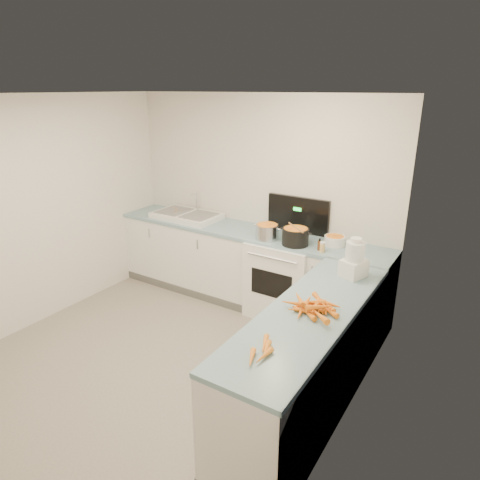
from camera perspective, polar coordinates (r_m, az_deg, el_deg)
The scene contains 19 objects.
floor at distance 4.36m, azimuth -11.63°, elevation -16.65°, with size 3.50×4.00×0.00m, color gray, non-canonical shape.
ceiling at distance 3.53m, azimuth -14.54°, elevation 18.25°, with size 3.50×4.00×0.00m, color silver, non-canonical shape.
wall_back at distance 5.29m, azimuth 2.47°, elevation 5.42°, with size 3.50×2.50×0.00m, color silver, non-canonical shape.
wall_left at distance 5.11m, azimuth -27.04°, elevation 2.74°, with size 4.00×2.50×0.00m, color silver, non-canonical shape.
wall_right at distance 2.88m, azimuth 12.90°, elevation -7.71°, with size 4.00×2.50×0.00m, color silver, non-canonical shape.
counter_back at distance 5.29m, azimuth 0.73°, elevation -3.47°, with size 3.50×0.62×0.94m.
counter_right at distance 3.62m, azimuth 9.00°, elevation -15.74°, with size 0.62×2.20×0.94m.
stove at distance 5.04m, azimuth 5.99°, elevation -4.78°, with size 0.76×0.65×1.36m.
sink at distance 5.62m, azimuth -7.10°, elevation 3.27°, with size 0.86×0.52×0.31m.
steel_pot at distance 4.80m, azimuth 3.63°, elevation 0.98°, with size 0.26×0.26×0.19m, color silver.
black_pot at distance 4.65m, azimuth 7.39°, elevation 0.34°, with size 0.29×0.29×0.21m, color black.
wooden_spoon at distance 4.62m, azimuth 7.45°, elevation 1.66°, with size 0.02×0.02×0.36m, color #AD7A47.
mixing_bowl at distance 4.72m, azimuth 12.51°, elevation -0.09°, with size 0.22×0.22×0.10m, color white.
extract_bottle at distance 4.55m, azimuth 10.54°, elevation -0.73°, with size 0.04×0.04×0.10m, color #593319.
spice_jar at distance 4.50m, azimuth 10.93°, elevation -1.02°, with size 0.05×0.05×0.09m, color #E5B266.
food_processor at distance 3.95m, azimuth 14.99°, elevation -2.61°, with size 0.24×0.27×0.37m.
carrot_pile at distance 3.34m, azimuth 9.86°, elevation -8.80°, with size 0.45×0.38×0.09m.
peeled_carrots at distance 2.83m, azimuth 2.93°, elevation -14.61°, with size 0.14×0.36×0.04m.
peelings at distance 5.73m, azimuth -8.62°, elevation 3.94°, with size 0.24×0.24×0.01m.
Camera 1 is at (2.54, -2.45, 2.55)m, focal length 32.00 mm.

